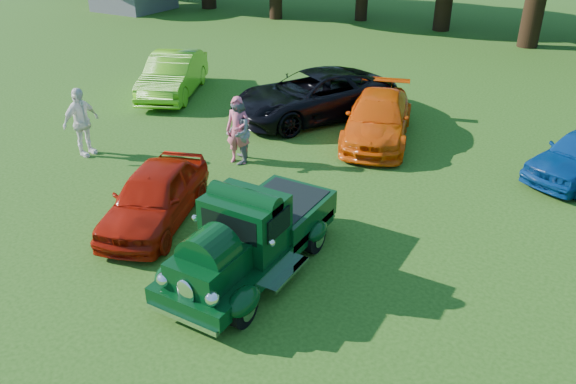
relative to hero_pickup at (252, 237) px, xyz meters
The scene contains 9 objects.
ground 1.18m from the hero_pickup, 119.48° to the right, with size 120.00×120.00×0.00m, color #224911.
hero_pickup is the anchor object (origin of this frame).
red_convertible 2.92m from the hero_pickup, behind, with size 1.51×3.75×1.28m, color #A51507.
back_car_lime 11.55m from the hero_pickup, 137.85° to the left, with size 1.58×4.53×1.49m, color #62C41A.
back_car_black 8.71m from the hero_pickup, 110.13° to the left, with size 2.53×5.50×1.53m, color black.
back_car_orange 7.52m from the hero_pickup, 93.50° to the left, with size 1.84×4.52×1.31m, color #EC5108.
spectator_pink 5.08m from the hero_pickup, 127.56° to the left, with size 0.68×0.44×1.86m, color #DB5A72.
spectator_grey 5.08m from the hero_pickup, 127.60° to the left, with size 0.85×0.66×1.74m, color slate.
spectator_white 7.50m from the hero_pickup, 162.42° to the left, with size 1.14×0.47×1.94m, color white.
Camera 1 is at (5.61, -6.71, 6.49)m, focal length 35.00 mm.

